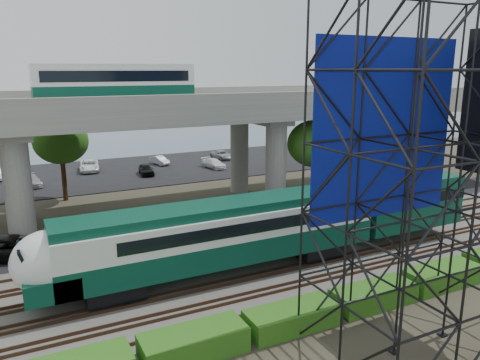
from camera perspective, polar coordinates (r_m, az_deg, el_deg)
ground at (r=26.41m, az=-0.71°, el=-13.71°), size 140.00×140.00×0.00m
ballast_bed at (r=28.00m, az=-2.53°, el=-11.85°), size 90.00×12.00×0.20m
service_road at (r=35.38m, az=-8.18°, el=-6.56°), size 90.00×5.00×0.08m
parking_lot at (r=57.38m, az=-15.64°, el=0.84°), size 90.00×18.00×0.08m
harbor_water at (r=78.78m, az=-18.76°, el=3.92°), size 140.00×40.00×0.03m
rail_tracks at (r=27.92m, az=-2.54°, el=-11.52°), size 90.00×9.52×0.16m
commuter_train at (r=27.99m, az=2.20°, el=-5.70°), size 29.30×3.06×4.30m
overpass at (r=38.70m, az=-11.43°, el=7.47°), size 80.00×12.00×12.40m
scaffold_tower at (r=20.92m, az=22.66°, el=-0.25°), size 9.36×6.36×15.00m
hedge_strip at (r=23.28m, az=6.41°, el=-16.22°), size 34.60×1.80×1.20m
trees at (r=38.31m, az=-17.81°, el=3.04°), size 40.94×16.94×7.69m
suv at (r=33.65m, az=-25.69°, el=-7.45°), size 5.88×4.24×1.49m
parked_cars at (r=56.77m, az=-16.21°, el=1.32°), size 37.48×9.51×1.30m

